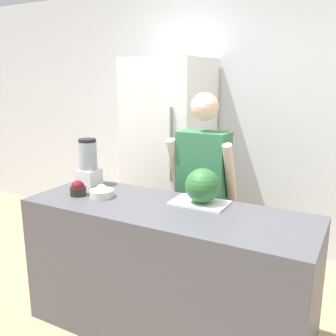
% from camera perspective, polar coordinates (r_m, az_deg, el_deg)
% --- Properties ---
extents(wall_back, '(8.00, 0.06, 2.60)m').
position_cam_1_polar(wall_back, '(3.79, 11.98, 7.42)').
color(wall_back, silver).
rests_on(wall_back, ground_plane).
extents(counter_island, '(1.87, 0.66, 0.89)m').
position_cam_1_polar(counter_island, '(2.55, -0.37, -15.52)').
color(counter_island, '#4C4C51').
rests_on(counter_island, ground_plane).
extents(refrigerator, '(0.71, 0.75, 1.87)m').
position_cam_1_polar(refrigerator, '(3.71, 0.29, 1.86)').
color(refrigerator, white).
rests_on(refrigerator, ground_plane).
extents(person, '(0.51, 0.26, 1.59)m').
position_cam_1_polar(person, '(2.90, 5.33, -3.99)').
color(person, gray).
rests_on(person, ground_plane).
extents(cutting_board, '(0.36, 0.23, 0.01)m').
position_cam_1_polar(cutting_board, '(2.45, 4.87, -5.29)').
color(cutting_board, white).
rests_on(cutting_board, counter_island).
extents(watermelon, '(0.22, 0.22, 0.22)m').
position_cam_1_polar(watermelon, '(2.40, 5.26, -2.70)').
color(watermelon, '#2D6B33').
rests_on(watermelon, cutting_board).
extents(bowl_cherries, '(0.11, 0.11, 0.11)m').
position_cam_1_polar(bowl_cherries, '(2.67, -13.56, -3.12)').
color(bowl_cherries, '#2D231E').
rests_on(bowl_cherries, counter_island).
extents(bowl_cream, '(0.16, 0.16, 0.09)m').
position_cam_1_polar(bowl_cream, '(2.60, -10.06, -3.69)').
color(bowl_cream, beige).
rests_on(bowl_cream, counter_island).
extents(blender, '(0.15, 0.15, 0.35)m').
position_cam_1_polar(blender, '(2.88, -12.05, 0.72)').
color(blender, silver).
rests_on(blender, counter_island).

